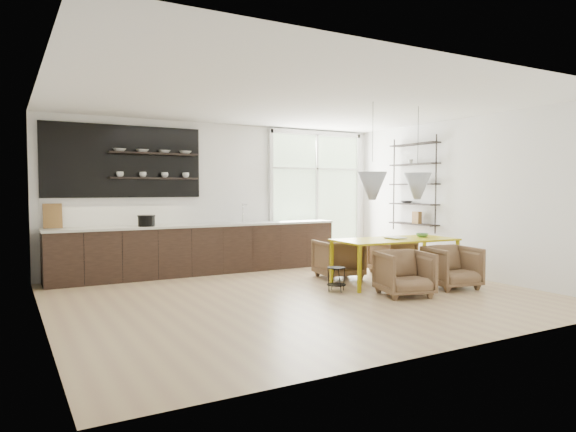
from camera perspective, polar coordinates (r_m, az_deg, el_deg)
The scene contains 11 objects.
room at distance 8.89m, azimuth 1.03°, elevation 2.10°, with size 7.02×6.01×2.91m.
kitchen_run at distance 9.86m, azimuth -10.13°, elevation -2.88°, with size 5.54×0.69×2.75m.
right_shelving at distance 10.62m, azimuth 13.90°, elevation 3.18°, with size 0.26×1.22×1.90m.
dining_table at distance 8.89m, azimuth 11.81°, elevation -2.83°, with size 2.14×1.07×0.76m.
armchair_back_left at distance 9.33m, azimuth 5.61°, elevation -4.73°, with size 0.75×0.77×0.70m, color brown.
armchair_back_right at distance 9.99m, azimuth 11.43°, elevation -4.39°, with size 0.70×0.72×0.65m, color brown.
armchair_front_left at distance 7.92m, azimuth 12.80°, elevation -6.24°, with size 0.72×0.74×0.68m, color brown.
armchair_front_right at distance 8.73m, azimuth 17.75°, elevation -5.43°, with size 0.73×0.75×0.68m, color brown.
wire_stool at distance 8.12m, azimuth 5.40°, elevation -6.63°, with size 0.30×0.30×0.38m.
table_book at distance 8.82m, azimuth 11.31°, elevation -2.43°, with size 0.24×0.33×0.03m, color white.
table_bowl at distance 9.31m, azimuth 14.68°, elevation -2.07°, with size 0.21×0.21×0.07m, color #4B834B.
Camera 1 is at (-3.90, -6.58, 1.60)m, focal length 32.00 mm.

